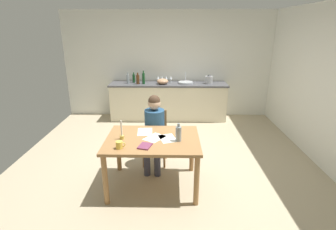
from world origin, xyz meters
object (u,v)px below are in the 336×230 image
(sink_unit, at_px, (186,82))
(bottle_wine_red, at_px, (138,79))
(wine_bottle_on_table, at_px, (178,134))
(bottle_sauce, at_px, (144,78))
(stovetop_kettle, at_px, (209,79))
(wine_glass_by_kettle, at_px, (166,78))
(person_seated, at_px, (154,127))
(book_magazine, at_px, (145,146))
(bottle_oil, at_px, (128,79))
(wine_glass_back_right, at_px, (158,78))
(wine_glass_near_sink, at_px, (171,78))
(coffee_mug, at_px, (119,145))
(candlestick, at_px, (122,134))
(dining_table, at_px, (153,145))
(chair_at_table, at_px, (155,134))
(wine_glass_back_left, at_px, (162,78))
(bottle_vinegar, at_px, (134,78))
(mixing_bowl, at_px, (163,81))

(sink_unit, height_order, bottle_wine_red, bottle_wine_red)
(wine_bottle_on_table, distance_m, bottle_sauce, 3.06)
(stovetop_kettle, bearing_deg, wine_glass_by_kettle, 171.78)
(person_seated, distance_m, stovetop_kettle, 2.66)
(book_magazine, distance_m, bottle_oil, 3.29)
(wine_glass_by_kettle, bearing_deg, wine_glass_back_right, 180.00)
(wine_bottle_on_table, relative_size, bottle_sauce, 0.79)
(stovetop_kettle, xyz_separation_m, wine_glass_near_sink, (-0.93, 0.15, 0.01))
(coffee_mug, height_order, wine_glass_back_right, wine_glass_back_right)
(wine_bottle_on_table, bearing_deg, sink_unit, 85.52)
(person_seated, distance_m, candlestick, 0.74)
(sink_unit, height_order, wine_glass_near_sink, sink_unit)
(bottle_oil, height_order, stovetop_kettle, bottle_oil)
(sink_unit, distance_m, bottle_wine_red, 1.16)
(dining_table, distance_m, wine_glass_near_sink, 3.13)
(candlestick, distance_m, bottle_oil, 2.99)
(coffee_mug, bearing_deg, wine_bottle_on_table, 17.87)
(coffee_mug, bearing_deg, chair_at_table, 69.82)
(stovetop_kettle, bearing_deg, bottle_oil, -179.53)
(bottle_wine_red, xyz_separation_m, wine_glass_back_left, (0.57, 0.23, -0.01))
(bottle_vinegar, xyz_separation_m, bottle_sauce, (0.26, -0.15, 0.03))
(person_seated, relative_size, wine_glass_back_right, 7.76)
(wine_bottle_on_table, bearing_deg, wine_glass_by_kettle, 94.34)
(sink_unit, relative_size, wine_glass_near_sink, 2.34)
(chair_at_table, bearing_deg, wine_glass_near_sink, 84.25)
(book_magazine, height_order, bottle_sauce, bottle_sauce)
(wine_bottle_on_table, xyz_separation_m, wine_glass_near_sink, (-0.13, 3.17, 0.16))
(wine_glass_by_kettle, bearing_deg, dining_table, -92.09)
(person_seated, relative_size, mixing_bowl, 4.30)
(bottle_oil, height_order, bottle_sauce, bottle_sauce)
(wine_bottle_on_table, relative_size, bottle_wine_red, 0.93)
(bottle_oil, distance_m, wine_glass_by_kettle, 0.94)
(dining_table, height_order, person_seated, person_seated)
(bottle_oil, bearing_deg, wine_glass_back_left, 11.41)
(dining_table, relative_size, wine_glass_by_kettle, 8.35)
(candlestick, height_order, stovetop_kettle, stovetop_kettle)
(coffee_mug, bearing_deg, sink_unit, 73.21)
(chair_at_table, distance_m, bottle_sauce, 2.26)
(wine_bottle_on_table, height_order, wine_glass_back_right, wine_glass_back_right)
(dining_table, bearing_deg, wine_bottle_on_table, -11.82)
(wine_glass_by_kettle, bearing_deg, coffee_mug, -98.46)
(bottle_vinegar, distance_m, stovetop_kettle, 1.84)
(wine_bottle_on_table, xyz_separation_m, bottle_vinegar, (-1.04, 3.11, 0.15))
(chair_at_table, xyz_separation_m, bottle_oil, (-0.80, 2.21, 0.51))
(wine_glass_by_kettle, relative_size, wine_glass_back_left, 1.00)
(bottle_oil, bearing_deg, dining_table, -74.53)
(bottle_vinegar, distance_m, wine_glass_back_left, 0.70)
(mixing_bowl, distance_m, stovetop_kettle, 1.12)
(wine_glass_near_sink, bearing_deg, mixing_bowl, -132.00)
(sink_unit, xyz_separation_m, wine_glass_near_sink, (-0.36, 0.15, 0.09))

